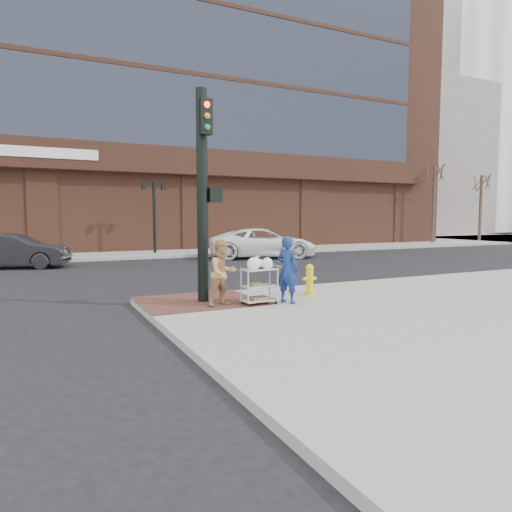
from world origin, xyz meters
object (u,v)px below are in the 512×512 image
pedestrian_tan (223,273)px  lamp_post (154,209)px  fire_hydrant (310,279)px  minivan_white (263,243)px  sedan_dark (12,251)px  traffic_signal_pole (204,189)px  woman_blue (288,270)px  utility_cart (259,283)px

pedestrian_tan → lamp_post: bearing=69.5°
fire_hydrant → pedestrian_tan: bearing=-172.2°
minivan_white → sedan_dark: bearing=104.7°
traffic_signal_pole → woman_blue: traffic_signal_pole is taller
pedestrian_tan → fire_hydrant: pedestrian_tan is taller
minivan_white → pedestrian_tan: bearing=165.6°
utility_cart → woman_blue: bearing=-12.6°
woman_blue → fire_hydrant: size_ratio=1.96×
fire_hydrant → minivan_white: bearing=68.7°
lamp_post → utility_cart: (-1.44, -16.09, -1.96)m
lamp_post → sedan_dark: bearing=-151.9°
minivan_white → utility_cart: size_ratio=5.04×
pedestrian_tan → sedan_dark: pedestrian_tan is taller
minivan_white → lamp_post: bearing=66.0°
traffic_signal_pole → sedan_dark: traffic_signal_pole is taller
traffic_signal_pole → fire_hydrant: 3.60m
sedan_dark → utility_cart: (5.52, -12.37, -0.08)m
minivan_white → fire_hydrant: 12.32m
traffic_signal_pole → fire_hydrant: bearing=-6.4°
lamp_post → woman_blue: 16.34m
woman_blue → utility_cart: bearing=52.4°
sedan_dark → utility_cart: 13.54m
minivan_white → traffic_signal_pole: bearing=163.4°
traffic_signal_pole → minivan_white: traffic_signal_pole is taller
traffic_signal_pole → pedestrian_tan: 2.05m
fire_hydrant → lamp_post: bearing=91.1°
traffic_signal_pole → fire_hydrant: (2.77, -0.31, -2.27)m
pedestrian_tan → woman_blue: bearing=-25.4°
sedan_dark → woman_blue: bearing=-138.2°
lamp_post → fire_hydrant: bearing=-88.9°
pedestrian_tan → minivan_white: bearing=46.8°
traffic_signal_pole → sedan_dark: (-4.48, 11.51, -2.09)m
pedestrian_tan → utility_cart: pedestrian_tan is taller
minivan_white → fire_hydrant: bearing=175.1°
woman_blue → utility_cart: size_ratio=1.41×
sedan_dark → utility_cart: size_ratio=4.02×
traffic_signal_pole → fire_hydrant: size_ratio=6.18×
traffic_signal_pole → utility_cart: traffic_signal_pole is taller
sedan_dark → utility_cart: bearing=-140.4°
woman_blue → pedestrian_tan: 1.55m
sedan_dark → fire_hydrant: sedan_dark is taller
fire_hydrant → utility_cart: bearing=-162.4°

